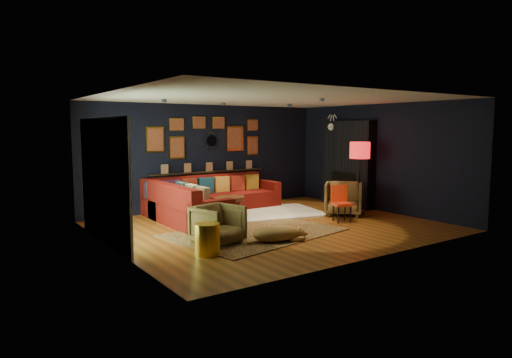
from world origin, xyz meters
TOP-DOWN VIEW (x-y plane):
  - floor at (0.00, 0.00)m, footprint 6.50×6.50m
  - room_walls at (0.00, 0.00)m, footprint 6.50×6.50m
  - sectional at (-0.61, 1.81)m, footprint 3.41×2.69m
  - ledge at (0.00, 2.68)m, footprint 3.20×0.12m
  - gallery_wall at (-0.01, 2.72)m, footprint 3.15×0.04m
  - sunburst_mirror at (0.10, 2.72)m, footprint 0.47×0.16m
  - fireplace at (3.09, 0.90)m, footprint 0.31×1.60m
  - deer_head at (3.14, 1.40)m, footprint 0.50×0.28m
  - sliding_door at (-3.22, 0.60)m, footprint 0.06×2.80m
  - ceiling_spots at (-0.00, 0.80)m, footprint 3.30×2.50m
  - shag_rug at (0.82, 1.22)m, footprint 2.72×2.22m
  - leopard_rug at (-0.63, -0.30)m, footprint 3.47×2.75m
  - coffee_table at (-0.17, 1.39)m, footprint 0.96×0.80m
  - pouf at (-0.70, 0.58)m, footprint 0.47×0.47m
  - armchair_left at (-1.64, -0.64)m, footprint 0.89×0.86m
  - armchair_right at (2.10, 0.05)m, footprint 1.12×1.13m
  - gold_stool at (-2.11, -1.13)m, footprint 0.41×0.41m
  - orange_chair at (1.52, -0.44)m, footprint 0.48×0.48m
  - floor_lamp at (2.50, -0.05)m, footprint 0.47×0.47m
  - dog at (-0.71, -1.12)m, footprint 1.35×0.87m

SIDE VIEW (x-z plane):
  - floor at x=0.00m, z-range 0.00..0.00m
  - leopard_rug at x=-0.63m, z-range 0.00..0.02m
  - shag_rug at x=0.82m, z-range 0.00..0.03m
  - pouf at x=-0.70m, z-range 0.03..0.34m
  - dog at x=-0.71m, z-range 0.02..0.41m
  - gold_stool at x=-2.11m, z-range 0.00..0.51m
  - sectional at x=-0.61m, z-range -0.11..0.75m
  - coffee_table at x=-0.17m, z-range 0.16..0.58m
  - armchair_left at x=-1.64m, z-range 0.00..0.76m
  - armchair_right at x=2.10m, z-range 0.00..0.85m
  - orange_chair at x=1.52m, z-range 0.07..0.86m
  - ledge at x=0.00m, z-range 0.90..0.94m
  - fireplace at x=3.09m, z-range -0.08..2.12m
  - sliding_door at x=-3.22m, z-range 0.00..2.20m
  - floor_lamp at x=2.50m, z-range 0.58..2.28m
  - room_walls at x=0.00m, z-range -1.66..4.84m
  - sunburst_mirror at x=0.10m, z-range 1.46..1.93m
  - gallery_wall at x=-0.01m, z-range 1.30..2.32m
  - deer_head at x=3.14m, z-range 1.83..2.28m
  - ceiling_spots at x=0.00m, z-range 2.53..2.59m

